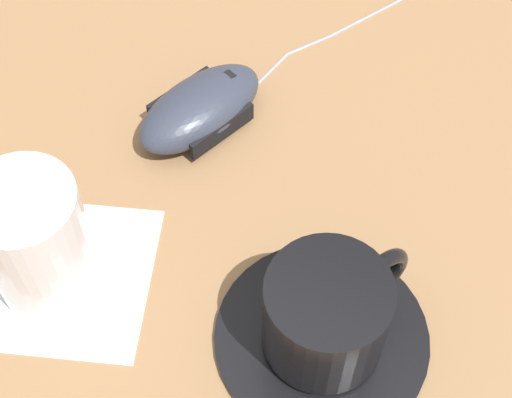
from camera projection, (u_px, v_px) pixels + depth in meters
ground_plane at (220, 257)px, 0.57m from camera, size 3.00×3.00×0.00m
saucer at (322, 336)px, 0.53m from camera, size 0.15×0.15×0.01m
coffee_cup at (329, 313)px, 0.49m from camera, size 0.10×0.08×0.07m
computer_mouse at (200, 108)px, 0.62m from camera, size 0.13×0.10×0.04m
mouse_cable at (410, 5)px, 0.71m from camera, size 0.28×0.19×0.00m
napkin_under_glass at (64, 276)px, 0.56m from camera, size 0.15×0.15×0.00m
drinking_glass at (37, 242)px, 0.51m from camera, size 0.07×0.07×0.10m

